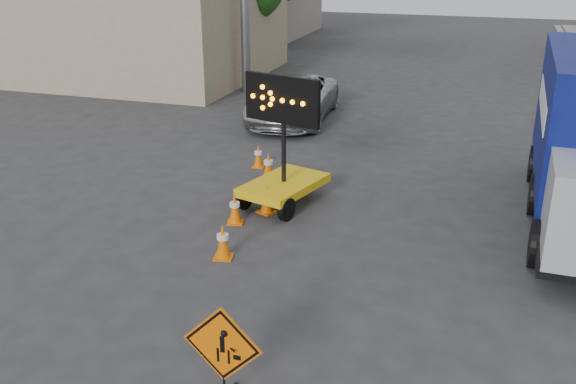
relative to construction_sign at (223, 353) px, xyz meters
The scene contains 10 objects.
storefront_left_near 24.79m from the construction_sign, 125.42° to the left, with size 14.00×10.00×4.00m, color tan.
storefront_left_far 37.50m from the construction_sign, 114.19° to the left, with size 12.00×10.00×4.40m, color gray.
construction_sign is the anchor object (origin of this frame).
arrow_board 7.13m from the construction_sign, 101.91° to the left, with size 1.92×2.46×3.11m.
pickup_truck 14.85m from the construction_sign, 104.08° to the left, with size 2.48×5.38×1.50m, color #B7BABF.
cone_a 4.34m from the construction_sign, 113.70° to the left, with size 0.44×0.44×0.73m.
cone_b 6.03m from the construction_sign, 111.13° to the left, with size 0.44×0.44×0.70m.
cone_c 6.61m from the construction_sign, 104.85° to the left, with size 0.48×0.48×0.72m.
cone_d 8.82m from the construction_sign, 105.80° to the left, with size 0.41×0.41×0.75m.
cone_e 9.81m from the construction_sign, 107.84° to the left, with size 0.36×0.36×0.65m.
Camera 1 is at (3.39, -6.69, 5.92)m, focal length 40.00 mm.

